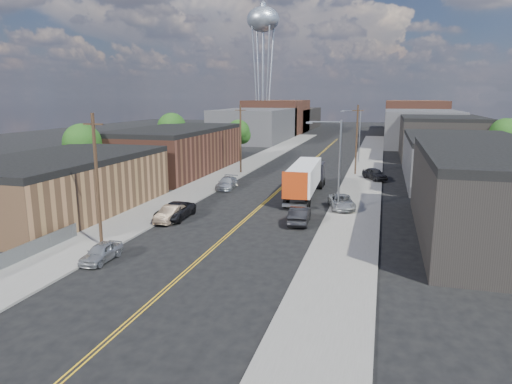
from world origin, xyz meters
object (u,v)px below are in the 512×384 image
Objects in this scene: car_left_b at (170,214)px; car_right_lot_a at (342,202)px; car_left_c at (175,211)px; car_right_oncoming at (300,215)px; water_tower at (263,24)px; semi_truck at (307,177)px; car_left_d at (227,183)px; car_right_lot_c at (375,174)px; car_left_a at (101,252)px.

car_right_lot_a reaches higher than car_left_b.
car_left_b is at bearing -91.45° from car_left_c.
car_right_oncoming reaches higher than car_right_lot_a.
car_left_b is at bearing -163.38° from car_right_lot_a.
car_left_c is (15.60, -91.11, -29.91)m from water_tower.
car_right_lot_a is at bearing -54.59° from semi_truck.
water_tower is at bearing 100.23° from car_left_b.
semi_truck is at bearing 51.25° from car_left_c.
car_left_c is 16.44m from car_right_lot_a.
car_left_d is 1.06× the size of car_right_lot_c.
car_left_b is 16.87m from car_right_lot_a.
water_tower is 7.61× the size of car_left_d.
car_right_lot_a is (14.60, 19.12, 0.19)m from car_left_a.
water_tower is 7.75× the size of car_right_oncoming.
semi_truck reaches higher than car_left_c.
car_right_oncoming is at bearing 12.59° from car_left_b.
water_tower is 97.16m from car_left_c.
car_left_a is 11.57m from car_left_c.
car_right_oncoming is (11.45, 13.11, 0.14)m from car_left_a.
car_left_c is at bearing -95.08° from car_left_d.
car_left_b is at bearing -80.38° from water_tower.
car_left_a is 17.40m from car_right_oncoming.
car_left_d is (15.60, -76.42, -29.94)m from water_tower.
car_left_c is 1.12× the size of car_right_oncoming.
car_right_oncoming reaches higher than car_left_c.
car_left_c is at bearing -153.87° from car_right_lot_c.
water_tower reaches higher than car_left_b.
car_left_c is 1.16× the size of car_right_lot_c.
water_tower reaches higher than car_left_d.
car_left_b is 0.88× the size of car_left_d.
car_left_b is at bearing 8.07° from car_right_oncoming.
car_right_oncoming is (27.05, -89.57, -29.86)m from water_tower.
water_tower is 108.10m from car_left_a.
car_right_lot_a is (3.15, 6.02, 0.05)m from car_right_oncoming.
car_right_lot_c is (17.40, 10.50, 0.23)m from car_left_d.
car_right_oncoming is at bearing -86.14° from semi_truck.
semi_truck reaches higher than car_right_lot_a.
car_left_a is 0.77× the size of car_right_lot_a.
car_right_lot_c is (17.40, 36.76, 0.29)m from car_left_a.
water_tower is at bearing -77.11° from car_right_oncoming.
car_left_b is (-10.12, -14.18, -1.52)m from semi_truck.
car_left_b is 0.93× the size of car_right_lot_c.
car_right_oncoming is (11.45, 2.43, 0.08)m from car_left_b.
water_tower is 7.53× the size of car_right_lot_a.
car_left_a is (15.60, -102.68, -30.01)m from water_tower.
car_right_lot_a is at bearing -128.26° from car_right_lot_c.
semi_truck is 2.82× the size of car_left_c.
car_right_oncoming is 6.79m from car_right_lot_a.
semi_truck is 3.51× the size of car_left_b.
car_left_b is 15.58m from car_left_d.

